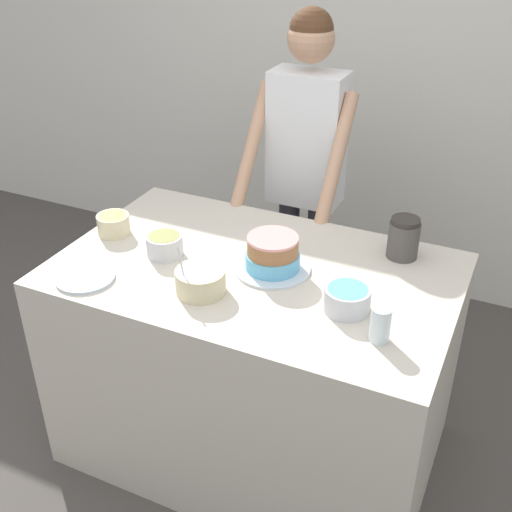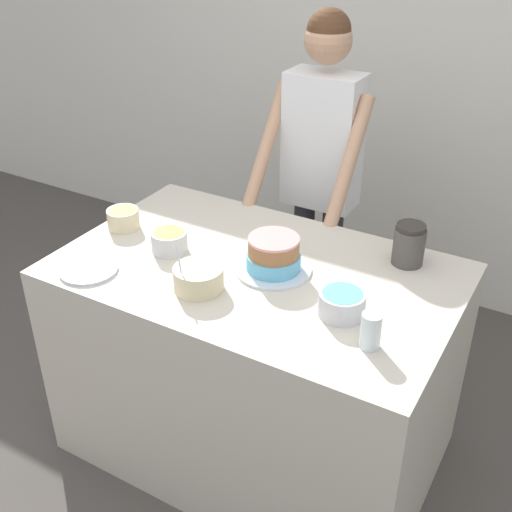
{
  "view_description": "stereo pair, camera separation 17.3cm",
  "coord_description": "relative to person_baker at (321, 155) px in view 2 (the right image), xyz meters",
  "views": [
    {
      "loc": [
        0.86,
        -1.37,
        2.13
      ],
      "look_at": [
        0.03,
        0.41,
        0.98
      ],
      "focal_mm": 45.0,
      "sensor_mm": 36.0,
      "label": 1
    },
    {
      "loc": [
        1.01,
        -1.29,
        2.13
      ],
      "look_at": [
        0.03,
        0.41,
        0.98
      ],
      "focal_mm": 45.0,
      "sensor_mm": 36.0,
      "label": 2
    }
  ],
  "objects": [
    {
      "name": "frosting_bowl_yellow",
      "position": [
        -0.53,
        -0.77,
        -0.11
      ],
      "size": [
        0.13,
        0.13,
        0.08
      ],
      "color": "beige",
      "rests_on": "counter"
    },
    {
      "name": "frosting_bowl_white",
      "position": [
        0.0,
        -1.0,
        -0.11
      ],
      "size": [
        0.18,
        0.18,
        0.18
      ],
      "color": "beige",
      "rests_on": "counter"
    },
    {
      "name": "cake",
      "position": [
        0.17,
        -0.76,
        -0.1
      ],
      "size": [
        0.28,
        0.28,
        0.14
      ],
      "color": "silver",
      "rests_on": "counter"
    },
    {
      "name": "counter",
      "position": [
        0.11,
        -0.78,
        -0.61
      ],
      "size": [
        1.47,
        0.92,
        0.9
      ],
      "color": "beige",
      "rests_on": "ground_plane"
    },
    {
      "name": "person_baker",
      "position": [
        0.0,
        0.0,
        0.0
      ],
      "size": [
        0.46,
        0.46,
        1.69
      ],
      "color": "#2D2D38",
      "rests_on": "ground_plane"
    },
    {
      "name": "stoneware_jar",
      "position": [
        0.58,
        -0.46,
        -0.08
      ],
      "size": [
        0.12,
        0.12,
        0.16
      ],
      "color": "#4C4742",
      "rests_on": "counter"
    },
    {
      "name": "wall_back",
      "position": [
        0.11,
        0.8,
        0.25
      ],
      "size": [
        10.0,
        0.05,
        2.6
      ],
      "color": "silver",
      "rests_on": "ground_plane"
    },
    {
      "name": "frosting_bowl_olive",
      "position": [
        -0.25,
        -0.83,
        -0.11
      ],
      "size": [
        0.14,
        0.14,
        0.08
      ],
      "color": "silver",
      "rests_on": "counter"
    },
    {
      "name": "drinking_glass",
      "position": [
        0.64,
        -1.0,
        -0.1
      ],
      "size": [
        0.06,
        0.06,
        0.12
      ],
      "color": "silver",
      "rests_on": "counter"
    },
    {
      "name": "ceramic_plate",
      "position": [
        -0.41,
        -1.1,
        -0.15
      ],
      "size": [
        0.21,
        0.21,
        0.01
      ],
      "color": "silver",
      "rests_on": "counter"
    },
    {
      "name": "frosting_bowl_blue",
      "position": [
        0.5,
        -0.89,
        -0.11
      ],
      "size": [
        0.16,
        0.16,
        0.08
      ],
      "color": "silver",
      "rests_on": "counter"
    }
  ]
}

